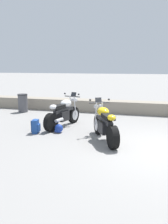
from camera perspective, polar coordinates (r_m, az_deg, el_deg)
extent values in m
plane|color=gray|center=(6.82, 17.31, -8.25)|extent=(120.00, 120.00, 0.00)
cube|color=gray|center=(11.42, 16.82, 0.80)|extent=(36.00, 0.80, 0.55)
cylinder|color=black|center=(9.34, -2.48, -0.67)|extent=(0.28, 0.64, 0.62)
cylinder|color=black|center=(8.18, -7.73, -2.43)|extent=(0.32, 0.64, 0.62)
cylinder|color=silver|center=(9.34, -2.48, -0.67)|extent=(0.24, 0.41, 0.38)
cube|color=black|center=(8.69, -5.12, -0.91)|extent=(0.42, 0.54, 0.34)
cube|color=#2D2D30|center=(8.73, -4.78, 0.49)|extent=(0.39, 1.10, 0.12)
ellipsoid|color=white|center=(8.82, -4.26, 2.05)|extent=(0.45, 0.58, 0.26)
cube|color=black|center=(8.44, -6.04, 1.21)|extent=(0.38, 0.60, 0.12)
ellipsoid|color=white|center=(8.19, -7.24, 1.17)|extent=(0.28, 0.32, 0.16)
cylinder|color=#2D2D30|center=(9.16, -2.77, 3.66)|extent=(0.65, 0.19, 0.04)
sphere|color=silver|center=(9.33, -2.68, 2.92)|extent=(0.13, 0.13, 0.13)
sphere|color=silver|center=(9.26, -1.94, 2.87)|extent=(0.13, 0.13, 0.13)
cube|color=#26282D|center=(9.24, -2.45, 4.09)|extent=(0.22, 0.14, 0.18)
cylinder|color=silver|center=(8.26, -5.86, -1.89)|extent=(0.19, 0.40, 0.11)
cylinder|color=silver|center=(9.29, -3.10, 1.51)|extent=(0.08, 0.17, 0.73)
cylinder|color=silver|center=(9.20, -2.15, 1.43)|extent=(0.08, 0.17, 0.73)
sphere|color=#2D2D30|center=(9.28, -4.49, 4.35)|extent=(0.07, 0.07, 0.07)
sphere|color=#2D2D30|center=(8.96, -1.28, 4.15)|extent=(0.07, 0.07, 0.07)
cylinder|color=black|center=(7.82, 3.36, -2.95)|extent=(0.41, 0.61, 0.62)
cylinder|color=black|center=(6.50, 6.76, -5.89)|extent=(0.45, 0.63, 0.62)
cylinder|color=silver|center=(7.82, 3.36, -2.95)|extent=(0.32, 0.41, 0.38)
cube|color=black|center=(7.08, 5.03, -3.61)|extent=(0.51, 0.57, 0.34)
cube|color=#2D2D30|center=(7.13, 4.82, -1.86)|extent=(0.64, 1.04, 0.12)
ellipsoid|color=yellow|center=(7.23, 4.51, 0.10)|extent=(0.54, 0.62, 0.26)
cube|color=black|center=(6.79, 5.65, -1.13)|extent=(0.49, 0.62, 0.12)
ellipsoid|color=yellow|center=(6.50, 6.46, -1.32)|extent=(0.33, 0.35, 0.16)
cylinder|color=#2D2D30|center=(7.61, 3.58, 2.18)|extent=(0.60, 0.34, 0.04)
sphere|color=silver|center=(7.75, 2.79, 1.30)|extent=(0.13, 0.13, 0.13)
sphere|color=silver|center=(7.78, 3.79, 1.33)|extent=(0.13, 0.13, 0.13)
cube|color=#26282D|center=(7.70, 3.39, 2.73)|extent=(0.22, 0.18, 0.18)
cylinder|color=silver|center=(6.75, 7.40, -4.82)|extent=(0.27, 0.39, 0.11)
cylinder|color=silver|center=(7.69, 2.83, -0.45)|extent=(0.12, 0.17, 0.73)
cylinder|color=silver|center=(7.73, 4.11, -0.39)|extent=(0.12, 0.17, 0.73)
sphere|color=#2D2D30|center=(7.48, 1.46, 2.83)|extent=(0.07, 0.07, 0.07)
sphere|color=#2D2D30|center=(7.64, 5.84, 2.94)|extent=(0.07, 0.07, 0.07)
cube|color=navy|center=(8.08, -11.31, -3.35)|extent=(0.24, 0.33, 0.44)
cube|color=navy|center=(8.06, -10.51, -3.65)|extent=(0.10, 0.25, 0.24)
ellipsoid|color=navy|center=(8.04, -11.37, -1.90)|extent=(0.23, 0.31, 0.08)
cube|color=#10244B|center=(8.18, -11.88, -3.06)|extent=(0.04, 0.06, 0.37)
cube|color=#10244B|center=(8.03, -12.19, -3.34)|extent=(0.04, 0.06, 0.37)
sphere|color=navy|center=(8.06, -5.91, -3.84)|extent=(0.28, 0.28, 0.28)
ellipsoid|color=black|center=(7.98, -6.12, -3.90)|extent=(0.23, 0.06, 0.12)
cube|color=navy|center=(8.00, -6.11, -4.45)|extent=(0.20, 0.08, 0.08)
cylinder|color=#4C4C51|center=(11.86, -14.13, 1.91)|extent=(0.44, 0.44, 0.80)
cylinder|color=#2D2D30|center=(11.81, -14.22, 3.97)|extent=(0.46, 0.46, 0.06)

